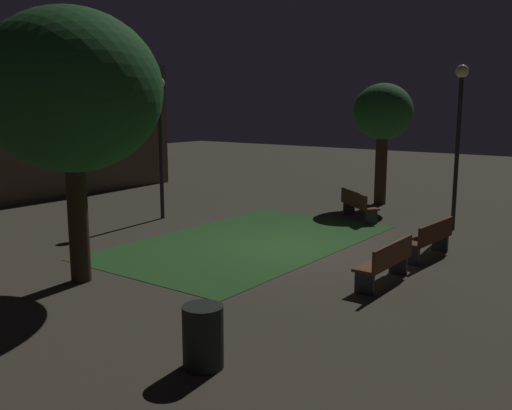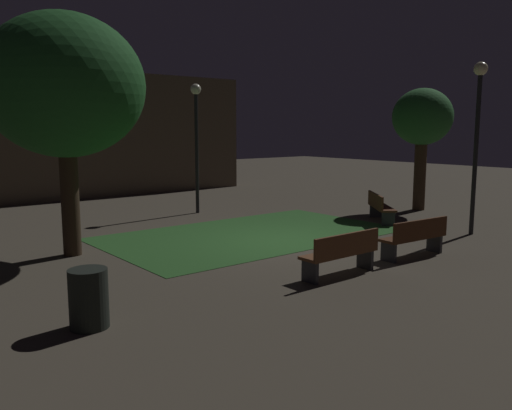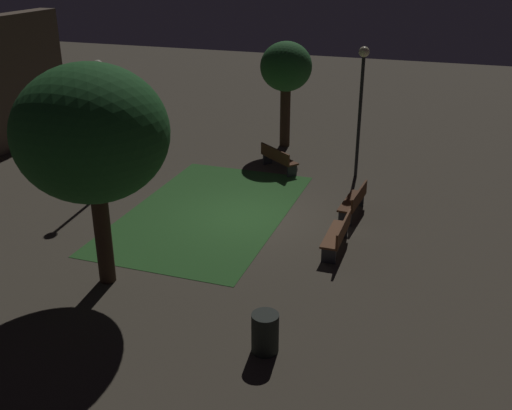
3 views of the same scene
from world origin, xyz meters
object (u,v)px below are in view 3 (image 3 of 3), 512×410
tree_near_wall (92,134)px  trash_bin (265,333)px  bench_near_trees (338,234)px  lamp_post_plaza_west (361,91)px  bench_front_right (354,201)px  tree_back_left (286,69)px  lamp_post_plaza_east (102,102)px  bench_front_left (278,158)px

tree_near_wall → trash_bin: tree_near_wall is taller
bench_near_trees → lamp_post_plaza_west: lamp_post_plaza_west is taller
bench_front_right → tree_near_wall: (-5.94, 5.10, 3.31)m
bench_front_right → trash_bin: 7.38m
bench_near_trees → tree_back_left: (8.61, 4.06, 2.71)m
tree_back_left → lamp_post_plaza_east: size_ratio=0.98×
bench_near_trees → tree_back_left: bearing=25.2°
bench_front_left → bench_near_trees: bearing=-148.4°
bench_front_right → lamp_post_plaza_east: (-0.38, 8.45, 2.50)m
tree_near_wall → tree_back_left: (12.10, -1.04, -0.60)m
lamp_post_plaza_west → lamp_post_plaza_east: size_ratio=1.06×
tree_near_wall → lamp_post_plaza_west: 10.46m
bench_front_left → tree_back_left: (3.04, 0.63, 2.71)m
tree_near_wall → trash_bin: bearing=-107.1°
tree_back_left → bench_near_trees: bearing=-154.8°
bench_front_right → lamp_post_plaza_west: (3.46, 0.57, 2.66)m
bench_near_trees → trash_bin: (-4.90, 0.49, -0.04)m
bench_front_left → tree_back_left: tree_back_left is taller
bench_front_left → lamp_post_plaza_east: 6.61m
lamp_post_plaza_west → bench_near_trees: bearing=-174.5°
lamp_post_plaza_west → lamp_post_plaza_east: bearing=116.0°
lamp_post_plaza_west → trash_bin: (-10.82, -0.07, -2.70)m
trash_bin → bench_front_left: bearing=15.6°
bench_front_right → tree_back_left: tree_back_left is taller
bench_front_right → lamp_post_plaza_west: size_ratio=0.40×
bench_front_left → trash_bin: (-10.48, -2.93, -0.04)m
bench_front_right → bench_front_left: size_ratio=1.07×
tree_near_wall → lamp_post_plaza_west: bearing=-25.7°
bench_near_trees → trash_bin: bearing=174.2°
bench_front_left → tree_back_left: bearing=11.7°
bench_near_trees → trash_bin: size_ratio=2.05×
lamp_post_plaza_west → lamp_post_plaza_east: (-3.84, 7.88, -0.15)m
tree_back_left → lamp_post_plaza_west: (-2.70, -3.49, -0.05)m
tree_near_wall → bench_near_trees: bearing=-55.6°
bench_front_left → lamp_post_plaza_east: size_ratio=0.39×
bench_front_right → trash_bin: bearing=176.2°
tree_back_left → bench_front_left: bearing=-168.3°
bench_front_right → lamp_post_plaza_east: bearing=92.6°
bench_near_trees → bench_front_right: bearing=0.0°
bench_front_right → bench_front_left: (3.12, 3.43, 0.00)m
tree_near_wall → bench_front_right: bearing=-40.6°
tree_back_left → lamp_post_plaza_east: lamp_post_plaza_east is taller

